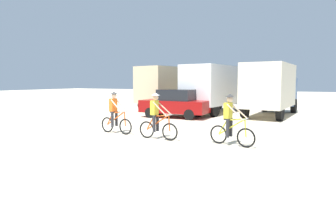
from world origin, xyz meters
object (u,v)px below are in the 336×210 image
object	(u,v)px
cyclist_cowboy_hat	(157,118)
cyclist_orange_shirt	(115,114)
box_truck_avon_van	(216,87)
cyclist_near_camera	(230,122)
box_truck_tan_camper	(172,86)
sedan_parked	(175,103)
box_truck_cream_rv	(271,87)

from	to	relation	value
cyclist_cowboy_hat	cyclist_orange_shirt	bearing A→B (deg)	172.12
box_truck_avon_van	cyclist_near_camera	xyz separation A→B (m)	(3.70, -10.11, -1.03)
box_truck_avon_van	cyclist_orange_shirt	world-z (taller)	box_truck_avon_van
box_truck_tan_camper	sedan_parked	bearing A→B (deg)	-62.35
box_truck_tan_camper	box_truck_avon_van	xyz separation A→B (m)	(3.73, -0.54, 0.00)
cyclist_orange_shirt	box_truck_avon_van	bearing A→B (deg)	82.01
sedan_parked	cyclist_cowboy_hat	world-z (taller)	cyclist_cowboy_hat
sedan_parked	cyclist_cowboy_hat	xyz separation A→B (m)	(2.26, -6.45, -0.04)
cyclist_cowboy_hat	cyclist_near_camera	size ratio (longest dim) A/B	1.00
box_truck_tan_camper	cyclist_orange_shirt	bearing A→B (deg)	-77.56
box_truck_tan_camper	box_truck_avon_van	size ratio (longest dim) A/B	1.01
box_truck_tan_camper	cyclist_near_camera	world-z (taller)	box_truck_tan_camper
cyclist_orange_shirt	cyclist_near_camera	distance (m)	5.10
cyclist_near_camera	box_truck_tan_camper	bearing A→B (deg)	124.89
sedan_parked	cyclist_orange_shirt	bearing A→B (deg)	-89.87
cyclist_cowboy_hat	cyclist_near_camera	world-z (taller)	same
box_truck_tan_camper	cyclist_near_camera	distance (m)	13.03
box_truck_cream_rv	box_truck_tan_camper	bearing A→B (deg)	174.02
cyclist_orange_shirt	cyclist_cowboy_hat	size ratio (longest dim) A/B	1.00
box_truck_cream_rv	cyclist_near_camera	world-z (taller)	box_truck_cream_rv
box_truck_tan_camper	cyclist_orange_shirt	world-z (taller)	box_truck_tan_camper
sedan_parked	cyclist_orange_shirt	xyz separation A→B (m)	(0.01, -6.14, -0.04)
cyclist_near_camera	sedan_parked	bearing A→B (deg)	129.36
cyclist_cowboy_hat	sedan_parked	bearing A→B (deg)	109.30
box_truck_tan_camper	box_truck_cream_rv	bearing A→B (deg)	-5.98
box_truck_tan_camper	cyclist_cowboy_hat	world-z (taller)	box_truck_tan_camper
box_truck_cream_rv	cyclist_cowboy_hat	world-z (taller)	box_truck_cream_rv
sedan_parked	cyclist_orange_shirt	world-z (taller)	cyclist_orange_shirt
box_truck_avon_van	cyclist_orange_shirt	bearing A→B (deg)	-97.99
sedan_parked	cyclist_near_camera	bearing A→B (deg)	-50.64
box_truck_avon_van	cyclist_cowboy_hat	size ratio (longest dim) A/B	3.85
box_truck_tan_camper	cyclist_orange_shirt	xyz separation A→B (m)	(2.33, -10.55, -1.03)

